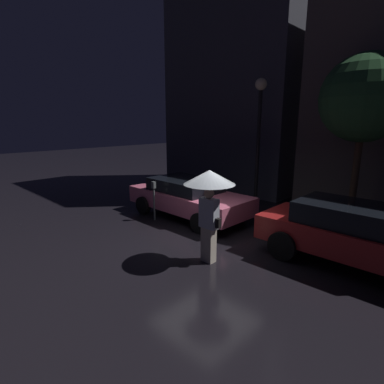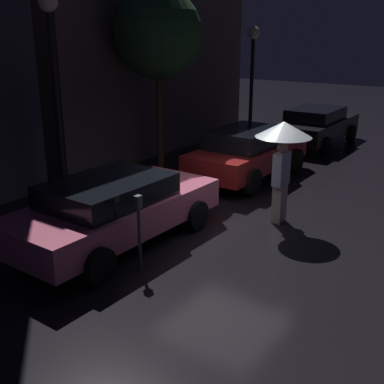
# 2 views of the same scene
# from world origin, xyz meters

# --- Properties ---
(ground_plane) EXTENTS (60.00, 60.00, 0.00)m
(ground_plane) POSITION_xyz_m (0.00, 0.00, 0.00)
(ground_plane) COLOR black
(building_facade_right) EXTENTS (9.08, 3.00, 7.94)m
(building_facade_right) POSITION_xyz_m (4.54, 6.50, 3.97)
(building_facade_right) COLOR #564C47
(building_facade_right) RESTS_ON ground
(parked_car_pink) EXTENTS (4.45, 2.07, 1.31)m
(parked_car_pink) POSITION_xyz_m (-2.01, 1.29, 0.70)
(parked_car_pink) COLOR #DB6684
(parked_car_pink) RESTS_ON ground
(parked_car_red) EXTENTS (4.23, 1.91, 1.42)m
(parked_car_red) POSITION_xyz_m (3.24, 1.32, 0.76)
(parked_car_red) COLOR maroon
(parked_car_red) RESTS_ON ground
(parked_car_black) EXTENTS (4.33, 1.94, 1.35)m
(parked_car_black) POSITION_xyz_m (8.42, 1.40, 0.72)
(parked_car_black) COLOR black
(parked_car_black) RESTS_ON ground
(pedestrian_with_umbrella) EXTENTS (1.16, 1.16, 2.18)m
(pedestrian_with_umbrella) POSITION_xyz_m (0.79, -0.84, 1.75)
(pedestrian_with_umbrella) COLOR beige
(pedestrian_with_umbrella) RESTS_ON ground
(parking_meter) EXTENTS (0.12, 0.10, 1.31)m
(parking_meter) POSITION_xyz_m (-2.52, 0.21, 0.81)
(parking_meter) COLOR #4C5154
(parking_meter) RESTS_ON ground
(street_lamp_near) EXTENTS (0.42, 0.42, 4.72)m
(street_lamp_near) POSITION_xyz_m (-1.00, 3.96, 3.27)
(street_lamp_near) COLOR black
(street_lamp_near) RESTS_ON ground
(street_lamp_far) EXTENTS (0.46, 0.46, 4.11)m
(street_lamp_far) POSITION_xyz_m (8.10, 3.92, 3.00)
(street_lamp_far) COLOR black
(street_lamp_far) RESTS_ON ground
(street_tree) EXTENTS (2.43, 2.43, 5.06)m
(street_tree) POSITION_xyz_m (2.45, 3.78, 3.83)
(street_tree) COLOR #473323
(street_tree) RESTS_ON ground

